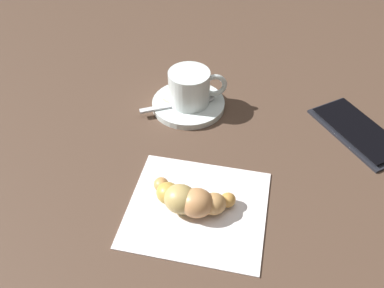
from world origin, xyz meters
The scene contains 8 objects.
ground_plane centered at (0.00, 0.00, 0.00)m, with size 1.80×1.80×0.00m, color #4C372A.
saucer centered at (-0.10, -0.04, 0.01)m, with size 0.12×0.12×0.01m, color silver.
espresso_cup centered at (-0.10, -0.03, 0.04)m, with size 0.07×0.10×0.06m.
teaspoon centered at (-0.10, -0.03, 0.01)m, with size 0.06×0.12×0.01m.
sugar_packet centered at (-0.12, -0.05, 0.01)m, with size 0.07×0.02×0.01m, color beige.
napkin centered at (0.11, 0.00, 0.00)m, with size 0.16×0.18×0.00m, color white.
croissant centered at (0.11, -0.01, 0.02)m, with size 0.07×0.12×0.04m.
cell_phone centered at (-0.06, 0.23, 0.00)m, with size 0.17×0.15×0.01m.
Camera 1 is at (0.46, 0.03, 0.44)m, focal length 39.84 mm.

